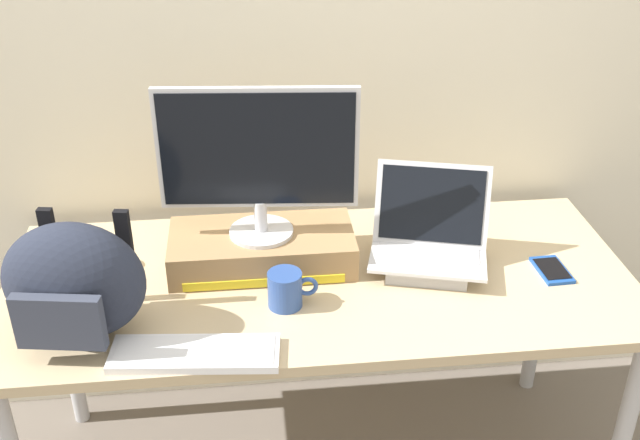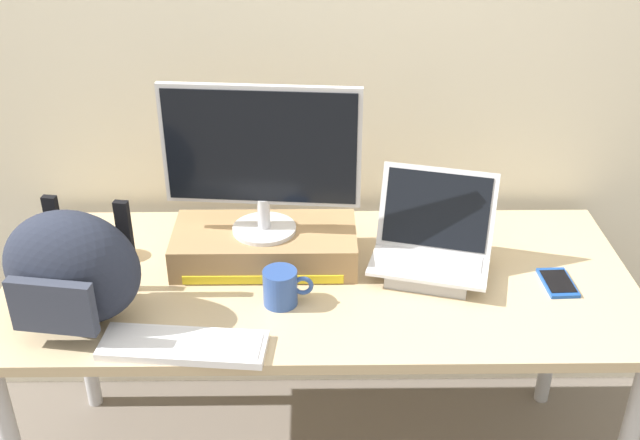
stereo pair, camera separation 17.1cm
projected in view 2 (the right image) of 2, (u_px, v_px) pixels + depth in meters
The scene contains 10 objects.
back_wall at pixel (318, 33), 2.26m from camera, with size 7.00×0.10×2.60m, color silver.
desk at pixel (320, 298), 2.15m from camera, with size 1.74×0.75×0.75m.
toner_box_yellow at pixel (265, 246), 2.16m from camera, with size 0.52×0.25×0.10m.
desktop_monitor at pixel (261, 156), 2.02m from camera, with size 0.53×0.18×0.43m.
open_laptop at pixel (431, 255), 2.11m from camera, with size 0.37×0.32×0.28m.
external_keyboard at pixel (183, 345), 1.83m from camera, with size 0.41×0.17×0.02m.
messenger_backpack at pixel (72, 269), 1.87m from camera, with size 0.37×0.30×0.31m.
coffee_mug at pixel (281, 287), 1.98m from camera, with size 0.13×0.09×0.10m.
cell_phone at pixel (558, 283), 2.08m from camera, with size 0.09×0.14×0.01m.
plush_toy at pixel (113, 244), 2.18m from camera, with size 0.08×0.08×0.08m.
Camera 2 is at (-0.02, -1.76, 1.92)m, focal length 42.64 mm.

